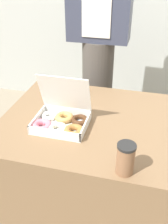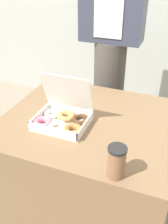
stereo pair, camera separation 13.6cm
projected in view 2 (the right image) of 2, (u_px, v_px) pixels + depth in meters
name	position (u px, v px, depth m)	size (l,w,h in m)	color
ground_plane	(88.00, 203.00, 1.86)	(14.00, 14.00, 0.00)	gray
table	(89.00, 166.00, 1.67)	(0.97, 0.85, 0.71)	brown
donut_box	(62.00, 118.00, 1.42)	(0.33, 0.26, 0.27)	white
coffee_cup	(116.00, 162.00, 1.08)	(0.08, 0.08, 0.15)	#8C6042
person_customer	(111.00, 44.00, 1.96)	(0.45, 0.25, 1.76)	#4C4742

